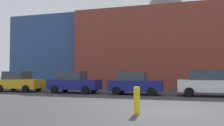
{
  "coord_description": "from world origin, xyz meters",
  "views": [
    {
      "loc": [
        0.66,
        -10.4,
        1.61
      ],
      "look_at": [
        -5.1,
        8.76,
        2.42
      ],
      "focal_mm": 39.54,
      "sensor_mm": 36.0,
      "label": 1
    }
  ],
  "objects": [
    {
      "name": "parked_car_1",
      "position": [
        -8.0,
        7.76,
        0.88
      ],
      "size": [
        4.08,
        2.0,
        1.77
      ],
      "color": "navy",
      "rests_on": "ground_plane"
    },
    {
      "name": "building_backdrop",
      "position": [
        -1.72,
        21.19,
        4.37
      ],
      "size": [
        37.45,
        13.02,
        10.65
      ],
      "color": "brown",
      "rests_on": "ground_plane"
    },
    {
      "name": "bollard_yellow_1",
      "position": [
        -1.19,
        -0.88,
        0.53
      ],
      "size": [
        0.24,
        0.24,
        1.07
      ],
      "primitive_type": "cylinder",
      "color": "yellow",
      "rests_on": "ground_plane"
    },
    {
      "name": "ground_plane",
      "position": [
        0.0,
        0.0,
        0.0
      ],
      "size": [
        200.0,
        200.0,
        0.0
      ],
      "primitive_type": "plane",
      "color": "#38383A"
    },
    {
      "name": "parked_car_2",
      "position": [
        -3.02,
        7.76,
        0.85
      ],
      "size": [
        3.94,
        1.94,
        1.71
      ],
      "color": "navy",
      "rests_on": "ground_plane"
    },
    {
      "name": "parked_car_3",
      "position": [
        2.13,
        7.76,
        0.91
      ],
      "size": [
        4.21,
        2.07,
        1.83
      ],
      "color": "white",
      "rests_on": "ground_plane"
    },
    {
      "name": "parked_car_0",
      "position": [
        -13.24,
        7.76,
        0.87
      ],
      "size": [
        4.02,
        1.97,
        1.74
      ],
      "color": "gold",
      "rests_on": "ground_plane"
    }
  ]
}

